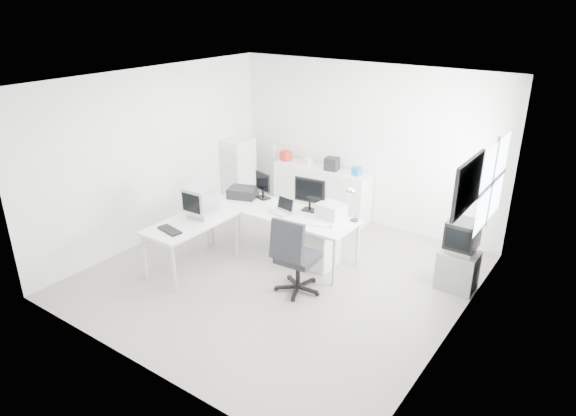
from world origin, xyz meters
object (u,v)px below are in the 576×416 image
Objects in this scene: drawer_pedestal at (321,247)px; laptop at (280,206)px; main_desk at (282,233)px; crt_tv at (462,237)px; inkjet_printer at (243,192)px; lcd_monitor_large at (310,195)px; sideboard at (321,192)px; laser_printer at (331,210)px; side_desk at (192,244)px; filing_cabinet at (239,173)px; lcd_monitor_small at (263,186)px; tv_cabinet at (457,270)px; crt_monitor at (201,202)px; office_chair at (298,254)px.

laptop is at bearing -167.01° from drawer_pedestal.
main_desk is 2.68m from crt_tv.
lcd_monitor_large reaches higher than inkjet_printer.
sideboard is at bearing 100.53° from main_desk.
laptop reaches higher than laser_printer.
main_desk is at bearing 125.20° from laptop.
drawer_pedestal is at bearing 36.57° from side_desk.
laser_printer is 0.29× the size of filing_cabinet.
lcd_monitor_small is 1.15× the size of laser_printer.
tv_cabinet is at bearing 1.85° from lcd_monitor_large.
laptop is 1.18m from crt_monitor.
laptop reaches higher than side_desk.
lcd_monitor_small is 3.16m from crt_tv.
inkjet_printer is 1.88m from office_chair.
laser_printer is at bearing -15.00° from inkjet_printer.
crt_monitor is 0.35× the size of filing_cabinet.
laser_printer is at bearing -168.79° from tv_cabinet.
lcd_monitor_small is 1.71m from filing_cabinet.
office_chair is 2.24m from tv_cabinet.
main_desk is 1.39m from side_desk.
inkjet_printer reaches higher than main_desk.
drawer_pedestal is 1.33× the size of inkjet_printer.
tv_cabinet is at bearing 20.32° from crt_monitor.
sideboard is at bearing 110.63° from office_chair.
main_desk is at bearing 52.31° from side_desk.
laser_printer is 1.87m from crt_tv.
lcd_monitor_small reaches higher than inkjet_printer.
lcd_monitor_small is at bearing -173.92° from crt_tv.
drawer_pedestal is (0.70, 0.05, -0.08)m from main_desk.
drawer_pedestal is 1.60× the size of laptop.
drawer_pedestal is 0.59m from laser_printer.
laser_printer is 1.93m from crt_monitor.
main_desk is 1.84× the size of filing_cabinet.
lcd_monitor_large is at bearing 150.26° from drawer_pedestal.
office_chair is at bearing -65.17° from sideboard.
lcd_monitor_large is 0.28× the size of sideboard.
laser_printer reaches higher than tv_cabinet.
laser_printer is at bearing -168.79° from crt_tv.
crt_monitor is at bearing 179.37° from office_chair.
drawer_pedestal is at bearing -164.20° from tv_cabinet.
lcd_monitor_large is at bearing -177.10° from laser_printer.
lcd_monitor_small is (-1.25, 0.20, 0.67)m from drawer_pedestal.
lcd_monitor_large reaches higher than side_desk.
crt_monitor is 2.36m from filing_cabinet.
laptop is 0.99× the size of laser_printer.
laser_printer is at bearing -54.09° from sideboard.
main_desk is at bearing 42.67° from crt_monitor.
lcd_monitor_large is at bearing -23.59° from filing_cabinet.
drawer_pedestal is at bearing -24.46° from filing_cabinet.
crt_monitor reaches higher than tv_cabinet.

